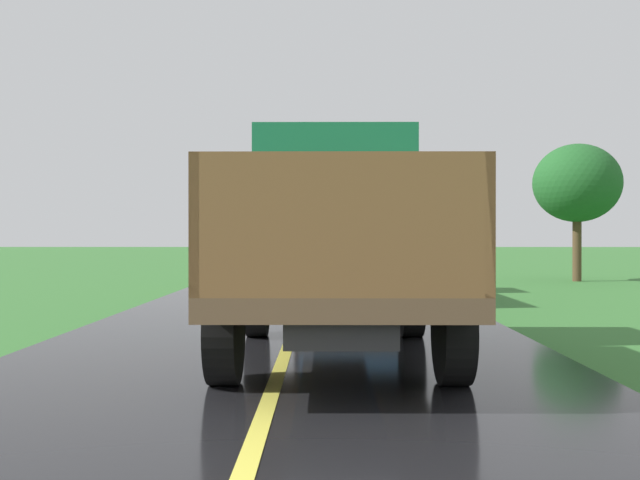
% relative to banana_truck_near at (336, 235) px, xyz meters
% --- Properties ---
extents(banana_truck_near, '(2.38, 5.82, 2.80)m').
position_rel_banana_truck_near_xyz_m(banana_truck_near, '(0.00, 0.00, 0.00)').
color(banana_truck_near, '#2D2D30').
rests_on(banana_truck_near, road_surface).
extents(banana_truck_far, '(2.38, 5.82, 2.80)m').
position_rel_banana_truck_near_xyz_m(banana_truck_far, '(0.41, 9.27, 0.01)').
color(banana_truck_far, '#2D2D30').
rests_on(banana_truck_far, road_surface).
extents(roadside_tree_near_left, '(2.77, 2.77, 4.39)m').
position_rel_banana_truck_near_xyz_m(roadside_tree_near_left, '(7.90, 15.06, 1.66)').
color(roadside_tree_near_left, '#4C3823').
rests_on(roadside_tree_near_left, ground).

